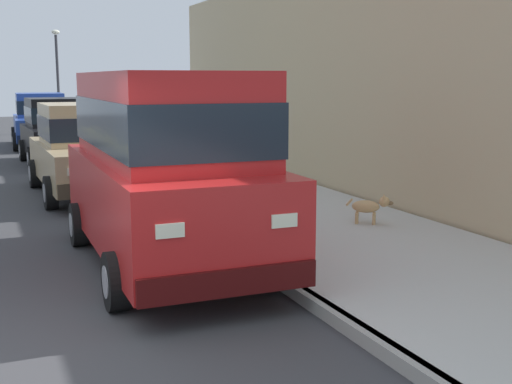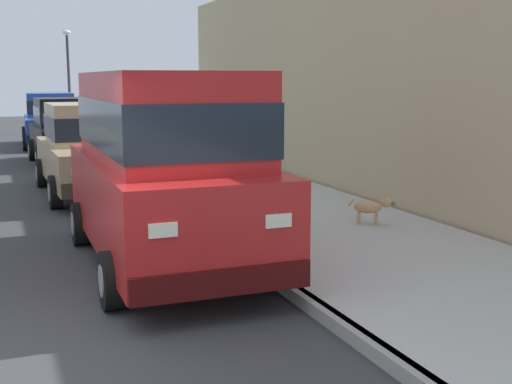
# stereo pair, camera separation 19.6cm
# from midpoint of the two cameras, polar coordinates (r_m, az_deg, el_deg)

# --- Properties ---
(curb) EXTENTS (0.16, 64.00, 0.14)m
(curb) POSITION_cam_midpoint_polar(r_m,az_deg,el_deg) (6.91, 6.69, -10.35)
(curb) COLOR gray
(curb) RESTS_ON ground
(sidewalk) EXTENTS (3.60, 64.00, 0.14)m
(sidewalk) POSITION_cam_midpoint_polar(r_m,az_deg,el_deg) (7.90, 18.37, -8.22)
(sidewalk) COLOR #B7B5AD
(sidewalk) RESTS_ON ground
(car_red_van) EXTENTS (2.19, 4.93, 2.52)m
(car_red_van) POSITION_cam_midpoint_polar(r_m,az_deg,el_deg) (8.64, -7.25, 2.74)
(car_red_van) COLOR red
(car_red_van) RESTS_ON ground
(car_tan_sedan) EXTENTS (2.10, 4.63, 1.92)m
(car_tan_sedan) POSITION_cam_midpoint_polar(r_m,az_deg,el_deg) (14.47, -13.76, 3.72)
(car_tan_sedan) COLOR tan
(car_tan_sedan) RESTS_ON ground
(car_black_hatchback) EXTENTS (2.04, 3.85, 1.88)m
(car_black_hatchback) POSITION_cam_midpoint_polar(r_m,az_deg,el_deg) (19.99, -15.83, 5.21)
(car_black_hatchback) COLOR black
(car_black_hatchback) RESTS_ON ground
(car_blue_sedan) EXTENTS (2.16, 4.67, 1.92)m
(car_blue_sedan) POSITION_cam_midpoint_polar(r_m,az_deg,el_deg) (25.28, -17.08, 6.05)
(car_blue_sedan) COLOR #28479E
(car_blue_sedan) RESTS_ON ground
(dog_tan) EXTENTS (0.65, 0.49, 0.49)m
(dog_tan) POSITION_cam_midpoint_polar(r_m,az_deg,el_deg) (10.69, 10.48, -1.24)
(dog_tan) COLOR tan
(dog_tan) RESTS_ON sidewalk
(street_lamp) EXTENTS (0.36, 0.36, 4.42)m
(street_lamp) POSITION_cam_midpoint_polar(r_m,az_deg,el_deg) (31.24, -15.71, 10.28)
(street_lamp) COLOR #2D2D33
(street_lamp) RESTS_ON sidewalk
(building_facade) EXTENTS (0.50, 20.00, 4.82)m
(building_facade) POSITION_cam_midpoint_polar(r_m,az_deg,el_deg) (13.82, 8.86, 9.53)
(building_facade) COLOR tan
(building_facade) RESTS_ON ground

